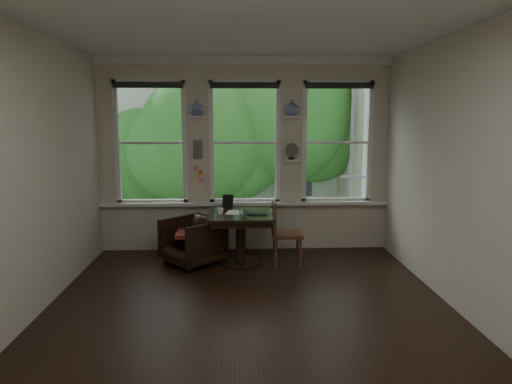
{
  "coord_description": "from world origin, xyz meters",
  "views": [
    {
      "loc": [
        -0.14,
        -4.91,
        2.06
      ],
      "look_at": [
        0.12,
        0.9,
        1.13
      ],
      "focal_mm": 32.0,
      "sensor_mm": 36.0,
      "label": 1
    }
  ],
  "objects_px": {
    "table": "(241,239)",
    "side_chair_right": "(287,234)",
    "laptop": "(255,214)",
    "mug": "(220,211)",
    "armchair_left": "(193,241)"
  },
  "relations": [
    {
      "from": "table",
      "to": "side_chair_right",
      "type": "height_order",
      "value": "side_chair_right"
    },
    {
      "from": "table",
      "to": "laptop",
      "type": "height_order",
      "value": "laptop"
    },
    {
      "from": "laptop",
      "to": "mug",
      "type": "height_order",
      "value": "mug"
    },
    {
      "from": "side_chair_right",
      "to": "mug",
      "type": "relative_size",
      "value": 9.65
    },
    {
      "from": "mug",
      "to": "table",
      "type": "bearing_deg",
      "value": 7.37
    },
    {
      "from": "side_chair_right",
      "to": "laptop",
      "type": "relative_size",
      "value": 2.77
    },
    {
      "from": "side_chair_right",
      "to": "laptop",
      "type": "xyz_separation_m",
      "value": [
        -0.46,
        -0.07,
        0.3
      ]
    },
    {
      "from": "armchair_left",
      "to": "mug",
      "type": "xyz_separation_m",
      "value": [
        0.4,
        -0.1,
        0.46
      ]
    },
    {
      "from": "table",
      "to": "mug",
      "type": "distance_m",
      "value": 0.51
    },
    {
      "from": "armchair_left",
      "to": "laptop",
      "type": "xyz_separation_m",
      "value": [
        0.89,
        -0.17,
        0.43
      ]
    },
    {
      "from": "table",
      "to": "armchair_left",
      "type": "distance_m",
      "value": 0.69
    },
    {
      "from": "armchair_left",
      "to": "mug",
      "type": "height_order",
      "value": "mug"
    },
    {
      "from": "armchair_left",
      "to": "table",
      "type": "bearing_deg",
      "value": 43.44
    },
    {
      "from": "laptop",
      "to": "mug",
      "type": "distance_m",
      "value": 0.49
    },
    {
      "from": "side_chair_right",
      "to": "table",
      "type": "bearing_deg",
      "value": 87.35
    }
  ]
}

